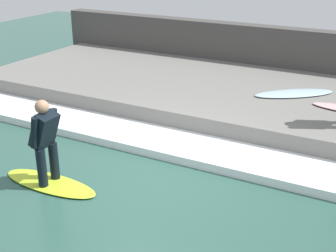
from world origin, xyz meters
The scene contains 7 objects.
ground_plane centered at (0.00, 0.00, 0.00)m, with size 28.00×28.00×0.00m, color #2D564C.
concrete_ledge centered at (4.13, 0.00, 0.24)m, with size 4.40×12.64×0.48m, color slate.
back_wall centered at (6.58, 0.00, 0.76)m, with size 0.50×13.27×1.51m, color #474442.
wave_foam_crest centered at (1.35, 0.00, 0.08)m, with size 1.14×12.01×0.16m, color white.
surfboard_riding centered at (-0.86, 1.30, 0.03)m, with size 0.57×1.79×0.06m.
surfer_riding centered at (-0.86, 1.30, 0.84)m, with size 0.53×0.40×1.40m.
surfboard_spare centered at (4.23, -1.32, 0.51)m, with size 1.60×1.78×0.06m.
Camera 1 is at (-5.83, -3.58, 3.75)m, focal length 50.00 mm.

